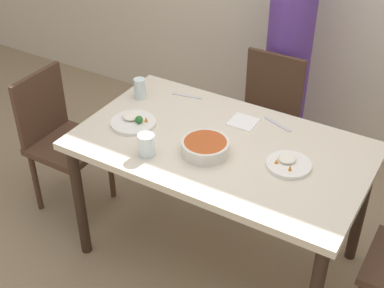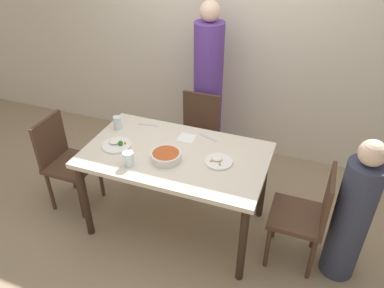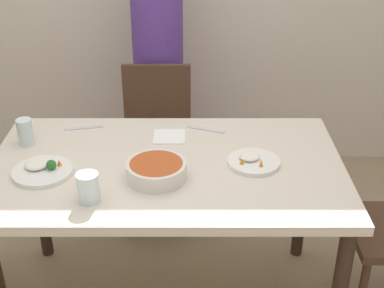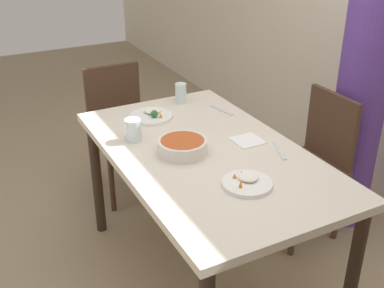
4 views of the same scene
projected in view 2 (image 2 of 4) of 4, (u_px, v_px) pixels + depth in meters
name	position (u px, v px, depth m)	size (l,w,h in m)	color
ground_plane	(177.00, 223.00, 3.40)	(10.00, 10.00, 0.00)	#998466
wall_back	(229.00, 30.00, 3.78)	(10.00, 0.06, 2.70)	beige
dining_table	(176.00, 162.00, 3.02)	(1.46, 0.86, 0.78)	beige
chair_adult_spot	(197.00, 134.00, 3.75)	(0.40, 0.40, 0.88)	#4C3323
chair_child_spot	(306.00, 214.00, 2.80)	(0.40, 0.40, 0.88)	#4C3323
chair_empty_left	(65.00, 159.00, 3.39)	(0.40, 0.40, 0.88)	#4C3323
person_adult	(208.00, 92.00, 3.83)	(0.29, 0.29, 1.71)	#5B3893
person_child	(352.00, 217.00, 2.67)	(0.26, 0.26, 1.21)	#33384C
bowl_curry	(166.00, 156.00, 2.87)	(0.24, 0.24, 0.07)	silver
plate_rice_adult	(117.00, 145.00, 3.04)	(0.24, 0.24, 0.06)	white
plate_rice_child	(218.00, 161.00, 2.86)	(0.21, 0.21, 0.05)	white
glass_water_tall	(129.00, 159.00, 2.81)	(0.08, 0.08, 0.11)	silver
glass_water_short	(117.00, 123.00, 3.25)	(0.07, 0.07, 0.12)	silver
napkin_folded	(187.00, 138.00, 3.15)	(0.14, 0.14, 0.01)	white
fork_steel	(148.00, 125.00, 3.33)	(0.18, 0.05, 0.01)	silver
spoon_steel	(208.00, 137.00, 3.16)	(0.18, 0.08, 0.01)	silver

